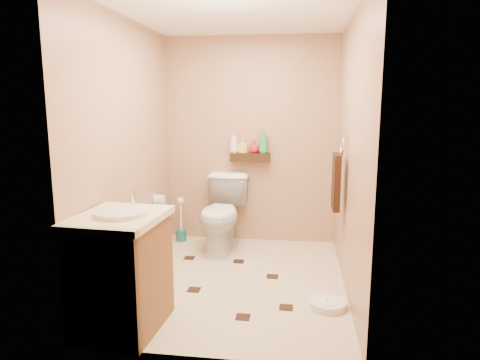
# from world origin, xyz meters

# --- Properties ---
(ground) EXTENTS (2.50, 2.50, 0.00)m
(ground) POSITION_xyz_m (0.00, 0.00, 0.00)
(ground) COLOR #CAAE94
(ground) RESTS_ON ground
(wall_back) EXTENTS (2.00, 0.04, 2.40)m
(wall_back) POSITION_xyz_m (0.00, 1.25, 1.20)
(wall_back) COLOR tan
(wall_back) RESTS_ON ground
(wall_front) EXTENTS (2.00, 0.04, 2.40)m
(wall_front) POSITION_xyz_m (0.00, -1.25, 1.20)
(wall_front) COLOR tan
(wall_front) RESTS_ON ground
(wall_left) EXTENTS (0.04, 2.50, 2.40)m
(wall_left) POSITION_xyz_m (-1.00, 0.00, 1.20)
(wall_left) COLOR tan
(wall_left) RESTS_ON ground
(wall_right) EXTENTS (0.04, 2.50, 2.40)m
(wall_right) POSITION_xyz_m (1.00, 0.00, 1.20)
(wall_right) COLOR tan
(wall_right) RESTS_ON ground
(ceiling) EXTENTS (2.00, 2.50, 0.02)m
(ceiling) POSITION_xyz_m (0.00, 0.00, 2.40)
(ceiling) COLOR white
(ceiling) RESTS_ON wall_back
(wall_shelf) EXTENTS (0.46, 0.14, 0.10)m
(wall_shelf) POSITION_xyz_m (0.00, 1.17, 1.02)
(wall_shelf) COLOR #32200D
(wall_shelf) RESTS_ON wall_back
(floor_accents) EXTENTS (1.17, 1.31, 0.01)m
(floor_accents) POSITION_xyz_m (0.00, -0.05, 0.00)
(floor_accents) COLOR black
(floor_accents) RESTS_ON ground
(toilet) EXTENTS (0.52, 0.85, 0.84)m
(toilet) POSITION_xyz_m (-0.27, 0.83, 0.42)
(toilet) COLOR white
(toilet) RESTS_ON ground
(vanity) EXTENTS (0.63, 0.74, 1.00)m
(vanity) POSITION_xyz_m (-0.70, -0.95, 0.44)
(vanity) COLOR brown
(vanity) RESTS_ON ground
(bathroom_scale) EXTENTS (0.32, 0.32, 0.06)m
(bathroom_scale) POSITION_xyz_m (0.82, -0.43, 0.03)
(bathroom_scale) COLOR silver
(bathroom_scale) RESTS_ON ground
(toilet_brush) EXTENTS (0.12, 0.12, 0.54)m
(toilet_brush) POSITION_xyz_m (-0.82, 1.07, 0.19)
(toilet_brush) COLOR #196465
(toilet_brush) RESTS_ON ground
(towel_ring) EXTENTS (0.12, 0.30, 0.76)m
(towel_ring) POSITION_xyz_m (0.91, 0.25, 0.95)
(towel_ring) COLOR silver
(towel_ring) RESTS_ON wall_right
(toilet_paper) EXTENTS (0.12, 0.11, 0.12)m
(toilet_paper) POSITION_xyz_m (-0.94, 0.65, 0.60)
(toilet_paper) COLOR silver
(toilet_paper) RESTS_ON wall_left
(bottle_a) EXTENTS (0.12, 0.12, 0.25)m
(bottle_a) POSITION_xyz_m (-0.19, 1.17, 1.19)
(bottle_a) COLOR silver
(bottle_a) RESTS_ON wall_shelf
(bottle_b) EXTENTS (0.11, 0.11, 0.17)m
(bottle_b) POSITION_xyz_m (-0.09, 1.17, 1.15)
(bottle_b) COLOR yellow
(bottle_b) RESTS_ON wall_shelf
(bottle_c) EXTENTS (0.15, 0.15, 0.15)m
(bottle_c) POSITION_xyz_m (0.05, 1.17, 1.14)
(bottle_c) COLOR red
(bottle_c) RESTS_ON wall_shelf
(bottle_d) EXTENTS (0.11, 0.11, 0.27)m
(bottle_d) POSITION_xyz_m (0.15, 1.17, 1.21)
(bottle_d) COLOR #309050
(bottle_d) RESTS_ON wall_shelf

